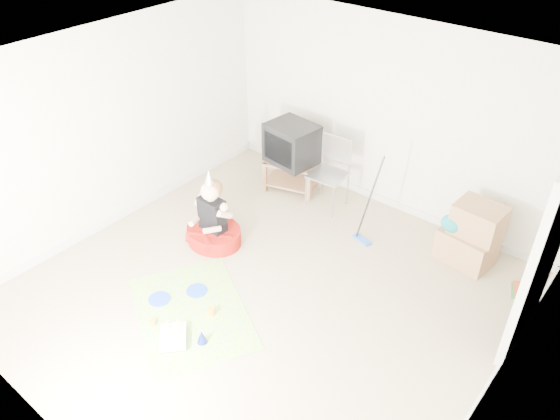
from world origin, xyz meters
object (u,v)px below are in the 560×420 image
Objects in this scene: cardboard_boxes at (471,235)px; seated_woman at (213,227)px; crt_tv at (292,144)px; tv_stand at (292,173)px; birthday_cake at (173,337)px; folding_chair at (328,175)px.

seated_woman is at bearing -147.22° from cardboard_boxes.
cardboard_boxes is (2.68, 0.07, -0.36)m from crt_tv.
birthday_cake is (0.89, -3.09, -0.23)m from tv_stand.
crt_tv is 1.58× the size of birthday_cake.
crt_tv is 0.83× the size of cardboard_boxes.
seated_woman is at bearing 120.58° from birthday_cake.
birthday_cake is (0.23, -3.04, -0.46)m from folding_chair.
folding_chair is 3.09m from birthday_cake.
crt_tv reaches higher than tv_stand.
seated_woman reaches higher than birthday_cake.
seated_woman reaches higher than crt_tv.
crt_tv is 3.29m from birthday_cake.
cardboard_boxes is (2.68, 0.07, 0.11)m from tv_stand.
seated_woman is (0.03, -1.63, -0.04)m from tv_stand.
birthday_cake is at bearing -67.22° from crt_tv.
crt_tv is 2.70m from cardboard_boxes.
seated_woman reaches higher than folding_chair.
folding_chair is at bearing -176.65° from cardboard_boxes.
seated_woman is 1.70m from birthday_cake.
birthday_cake is at bearing -59.42° from seated_woman.
tv_stand is 0.47m from crt_tv.
crt_tv is at bearing 106.06° from birthday_cake.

